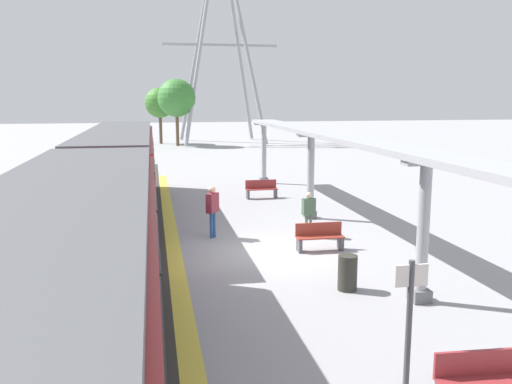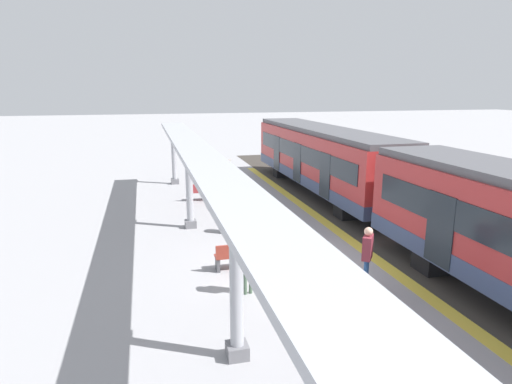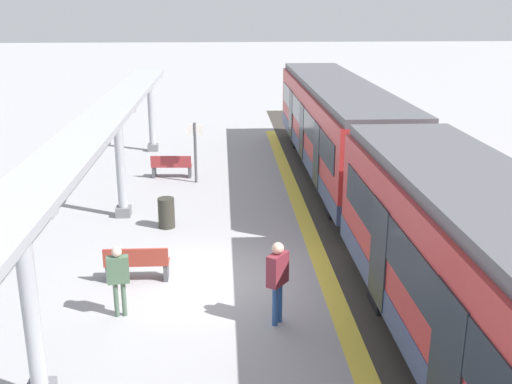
# 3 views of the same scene
# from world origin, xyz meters

# --- Properties ---
(ground_plane) EXTENTS (176.00, 176.00, 0.00)m
(ground_plane) POSITION_xyz_m (0.00, 0.00, 0.00)
(ground_plane) COLOR #99989B
(tactile_edge_strip) EXTENTS (0.46, 34.53, 0.01)m
(tactile_edge_strip) POSITION_xyz_m (-2.87, 0.00, 0.00)
(tactile_edge_strip) COLOR yellow
(tactile_edge_strip) RESTS_ON ground
(trackbed) EXTENTS (3.20, 46.53, 0.01)m
(trackbed) POSITION_xyz_m (-4.70, 0.00, 0.00)
(trackbed) COLOR #38332D
(trackbed) RESTS_ON ground
(train_near_carriage) EXTENTS (2.65, 14.63, 3.48)m
(train_near_carriage) POSITION_xyz_m (-4.69, -9.10, 1.83)
(train_near_carriage) COLOR #B02E2E
(train_near_carriage) RESTS_ON ground
(canopy_pillar_nearest) EXTENTS (1.10, 0.44, 3.35)m
(canopy_pillar_nearest) POSITION_xyz_m (2.65, -13.30, 1.70)
(canopy_pillar_nearest) COLOR slate
(canopy_pillar_nearest) RESTS_ON ground
(canopy_pillar_second) EXTENTS (1.10, 0.44, 3.35)m
(canopy_pillar_second) POSITION_xyz_m (2.65, -4.72, 1.70)
(canopy_pillar_second) COLOR slate
(canopy_pillar_second) RESTS_ON ground
(canopy_pillar_third) EXTENTS (1.10, 0.44, 3.35)m
(canopy_pillar_third) POSITION_xyz_m (2.65, 4.32, 1.70)
(canopy_pillar_third) COLOR slate
(canopy_pillar_third) RESTS_ON ground
(canopy_beam) EXTENTS (1.20, 27.47, 0.16)m
(canopy_beam) POSITION_xyz_m (2.65, 0.03, 3.43)
(canopy_beam) COLOR #A8AAB2
(canopy_beam) RESTS_ON canopy_pillar_nearest
(bench_mid_platform) EXTENTS (1.50, 0.45, 0.86)m
(bench_mid_platform) POSITION_xyz_m (1.63, -0.13, 0.44)
(bench_mid_platform) COLOR maroon
(bench_mid_platform) RESTS_ON ground
(bench_far_end) EXTENTS (1.52, 0.52, 0.86)m
(bench_far_end) POSITION_xyz_m (1.49, -8.94, 0.44)
(bench_far_end) COLOR maroon
(bench_far_end) RESTS_ON ground
(trash_bin) EXTENTS (0.48, 0.48, 0.89)m
(trash_bin) POSITION_xyz_m (1.24, -3.67, 0.44)
(trash_bin) COLOR #313028
(trash_bin) RESTS_ON ground
(platform_info_sign) EXTENTS (0.56, 0.10, 2.20)m
(platform_info_sign) POSITION_xyz_m (0.56, -8.27, 1.33)
(platform_info_sign) COLOR #4C4C51
(platform_info_sign) RESTS_ON ground
(passenger_waiting_near_edge) EXTENTS (0.49, 0.55, 1.78)m
(passenger_waiting_near_edge) POSITION_xyz_m (-1.48, 2.04, 1.11)
(passenger_waiting_near_edge) COLOR #294F8D
(passenger_waiting_near_edge) RESTS_ON ground
(passenger_by_the_benches) EXTENTS (0.48, 0.27, 1.56)m
(passenger_by_the_benches) POSITION_xyz_m (1.76, 1.54, 0.97)
(passenger_by_the_benches) COLOR #48604B
(passenger_by_the_benches) RESTS_ON ground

